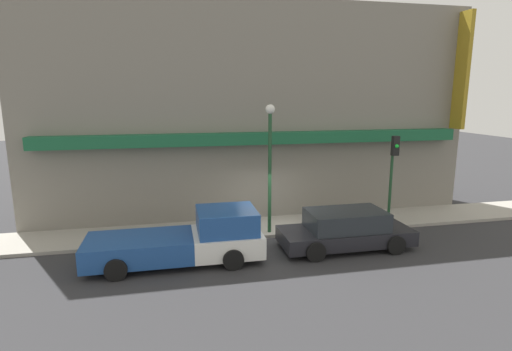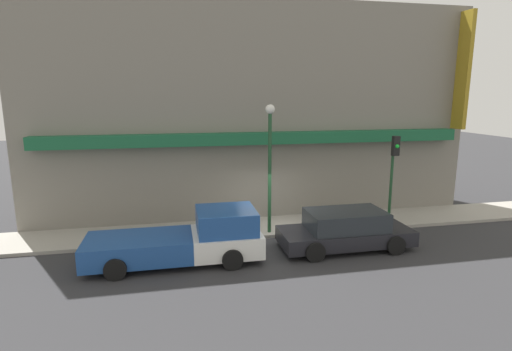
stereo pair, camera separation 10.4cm
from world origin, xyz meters
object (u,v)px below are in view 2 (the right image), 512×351
at_px(pickup_truck, 187,239).
at_px(traffic_light, 393,164).
at_px(fire_hydrant, 327,216).
at_px(parked_car, 345,230).
at_px(street_lamp, 270,153).

distance_m(pickup_truck, traffic_light, 8.95).
relative_size(fire_hydrant, traffic_light, 0.19).
xyz_separation_m(parked_car, street_lamp, (-2.38, 1.91, 2.62)).
relative_size(pickup_truck, fire_hydrant, 8.17).
bearing_deg(fire_hydrant, pickup_truck, -158.07).
relative_size(parked_car, street_lamp, 0.95).
height_order(parked_car, street_lamp, street_lamp).
xyz_separation_m(pickup_truck, street_lamp, (3.28, 1.91, 2.56)).
bearing_deg(pickup_truck, parked_car, -0.48).
relative_size(parked_car, fire_hydrant, 6.79).
distance_m(parked_car, fire_hydrant, 2.40).
relative_size(pickup_truck, traffic_light, 1.54).
distance_m(pickup_truck, fire_hydrant, 6.37).
distance_m(fire_hydrant, traffic_light, 3.47).
bearing_deg(traffic_light, street_lamp, 179.58).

